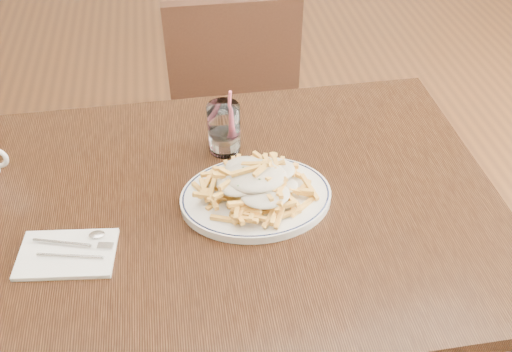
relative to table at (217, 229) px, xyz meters
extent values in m
cube|color=black|center=(0.00, 0.00, 0.06)|extent=(1.20, 0.80, 0.04)
cylinder|color=black|center=(-0.55, 0.35, -0.32)|extent=(0.05, 0.05, 0.71)
cylinder|color=black|center=(0.55, 0.35, -0.32)|extent=(0.05, 0.05, 0.71)
cube|color=black|center=(0.13, 0.86, -0.25)|extent=(0.41, 0.41, 0.04)
cube|color=black|center=(0.13, 0.68, -0.01)|extent=(0.41, 0.04, 0.45)
cylinder|color=black|center=(0.31, 1.03, -0.47)|extent=(0.03, 0.03, 0.40)
cylinder|color=black|center=(-0.04, 1.04, -0.47)|extent=(0.03, 0.03, 0.40)
cylinder|color=black|center=(0.30, 0.68, -0.47)|extent=(0.03, 0.03, 0.40)
cylinder|color=black|center=(-0.05, 0.69, -0.47)|extent=(0.03, 0.03, 0.40)
torus|color=#0E1533|center=(0.09, -0.01, 0.09)|extent=(0.35, 0.35, 0.01)
ellipsoid|color=beige|center=(0.09, -0.01, 0.15)|extent=(0.21, 0.19, 0.03)
cube|color=white|center=(-0.29, -0.10, 0.08)|extent=(0.19, 0.14, 0.01)
cylinder|color=white|center=(0.04, 0.18, 0.14)|extent=(0.07, 0.07, 0.12)
cylinder|color=white|center=(0.04, 0.18, 0.10)|extent=(0.07, 0.07, 0.05)
cylinder|color=#F85E7B|center=(0.05, 0.18, 0.16)|extent=(0.02, 0.04, 0.16)
camera|label=1|loc=(-0.05, -0.85, 0.91)|focal=40.00mm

